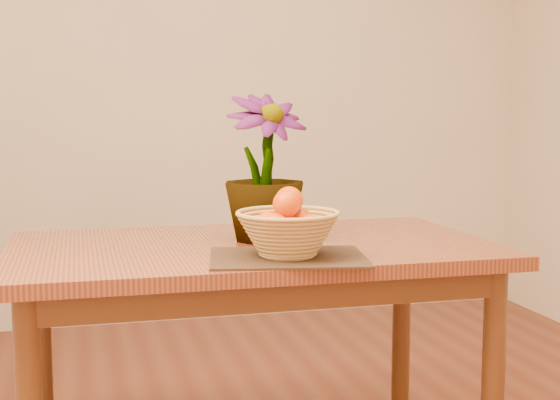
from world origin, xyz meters
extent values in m
cube|color=beige|center=(0.00, 2.25, 1.35)|extent=(4.00, 0.02, 2.70)
cube|color=brown|center=(0.00, 0.30, 0.73)|extent=(1.40, 0.80, 0.04)
cube|color=#4B2811|center=(0.00, 0.30, 0.67)|extent=(1.28, 0.68, 0.08)
cylinder|color=#4B2811|center=(0.62, -0.02, 0.35)|extent=(0.06, 0.06, 0.71)
cylinder|color=#4B2811|center=(-0.62, 0.62, 0.35)|extent=(0.06, 0.06, 0.71)
cylinder|color=#4B2811|center=(0.62, 0.62, 0.35)|extent=(0.06, 0.06, 0.71)
cube|color=#3B2515|center=(0.04, 0.05, 0.75)|extent=(0.46, 0.38, 0.01)
cylinder|color=tan|center=(0.04, 0.05, 0.76)|extent=(0.14, 0.14, 0.01)
sphere|color=#FB3904|center=(0.04, 0.05, 0.83)|extent=(0.06, 0.06, 0.06)
sphere|color=#FB3904|center=(0.09, 0.09, 0.84)|extent=(0.08, 0.08, 0.08)
sphere|color=#FB3904|center=(0.00, 0.09, 0.84)|extent=(0.07, 0.07, 0.07)
sphere|color=#FB3904|center=(0.00, 0.00, 0.84)|extent=(0.08, 0.08, 0.08)
sphere|color=#FB3904|center=(0.08, 0.00, 0.84)|extent=(0.07, 0.07, 0.07)
sphere|color=#FB3904|center=(0.05, 0.07, 0.90)|extent=(0.08, 0.08, 0.08)
sphere|color=#FB3904|center=(0.03, 0.02, 0.90)|extent=(0.07, 0.07, 0.07)
imported|color=#134112|center=(0.05, 0.34, 0.97)|extent=(0.30, 0.30, 0.44)
camera|label=1|loc=(-0.49, -1.91, 1.14)|focal=50.00mm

